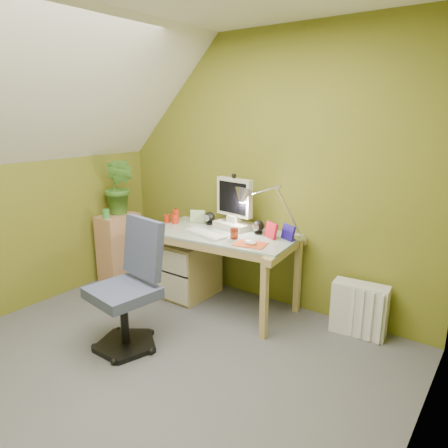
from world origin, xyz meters
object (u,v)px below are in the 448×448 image
Objects in this scene: potted_plant at (119,187)px; task_chair at (122,291)px; radiator at (359,309)px; desk at (223,269)px; side_ledge at (119,248)px; monitor at (234,199)px; desk_lamp at (279,199)px.

potted_plant is 1.49m from task_chair.
radiator is (2.40, 0.34, -0.78)m from potted_plant.
radiator is at bearing 5.24° from desk.
potted_plant reaches higher than desk.
side_ledge is 0.64m from potted_plant.
desk is 1.21m from radiator.
potted_plant reaches higher than side_ledge.
monitor is at bearing 15.39° from side_ledge.
monitor is 0.45m from desk_lamp.
desk_lamp is 1.56× the size of radiator.
potted_plant is 2.54m from radiator.
task_chair is (-0.17, -1.18, -0.51)m from monitor.
desk_lamp reaches higher than radiator.
desk_lamp is (0.45, 0.00, 0.06)m from monitor.
desk is 1.83× the size of side_ledge.
radiator is (0.73, 0.05, -0.81)m from desk_lamp.
side_ledge is (-1.22, -0.16, 0.01)m from desk.
potted_plant is at bearing -166.84° from desk_lamp.
task_chair is (-0.62, -1.18, -0.57)m from desk_lamp.
desk is 1.42× the size of task_chair.
task_chair is 1.84m from radiator.
radiator is (1.34, 1.23, -0.24)m from task_chair.
task_chair reaches higher than radiator.
task_chair reaches higher than desk.
desk is 1.02m from task_chair.
monitor is 1.41m from side_ledge.
desk is at bearing -154.76° from desk_lamp.
potted_plant is at bearing 179.13° from desk.
desk is 0.64m from monitor.
side_ledge is at bearing 149.13° from task_chair.
monitor is 1.25m from potted_plant.
radiator is at bearing 7.98° from potted_plant.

